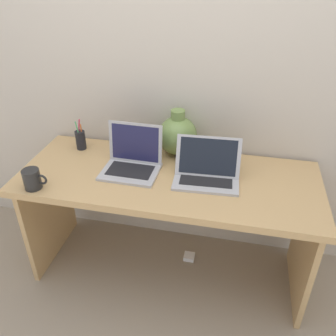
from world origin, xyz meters
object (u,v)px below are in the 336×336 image
(pen_cup, at_px, (81,140))
(power_brick, at_px, (189,257))
(laptop_right, at_px, (207,169))
(green_vase, at_px, (178,135))
(coffee_mug, at_px, (32,179))
(laptop_left, at_px, (133,158))

(pen_cup, height_order, power_brick, pen_cup)
(power_brick, bearing_deg, laptop_right, -46.75)
(green_vase, distance_m, pen_cup, 0.60)
(coffee_mug, distance_m, pen_cup, 0.46)
(laptop_right, xyz_separation_m, power_brick, (-0.09, 0.09, -0.76))
(green_vase, xyz_separation_m, coffee_mug, (-0.66, -0.53, -0.06))
(laptop_right, relative_size, pen_cup, 1.88)
(laptop_right, distance_m, power_brick, 0.78)
(green_vase, distance_m, coffee_mug, 0.85)
(laptop_left, relative_size, pen_cup, 1.66)
(green_vase, bearing_deg, pen_cup, -172.64)
(pen_cup, relative_size, power_brick, 2.72)
(laptop_right, height_order, green_vase, green_vase)
(coffee_mug, bearing_deg, green_vase, 38.89)
(laptop_right, bearing_deg, coffee_mug, -162.14)
(laptop_left, bearing_deg, green_vase, 47.93)
(laptop_left, distance_m, pen_cup, 0.41)
(power_brick, bearing_deg, coffee_mug, -154.41)
(coffee_mug, height_order, pen_cup, pen_cup)
(laptop_left, height_order, coffee_mug, laptop_left)
(laptop_left, height_order, green_vase, green_vase)
(laptop_right, height_order, power_brick, laptop_right)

